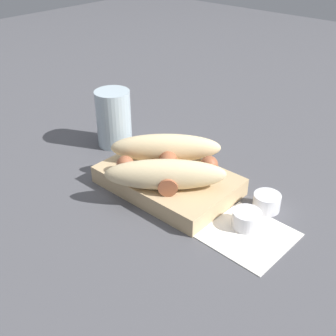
{
  "coord_description": "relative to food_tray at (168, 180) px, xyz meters",
  "views": [
    {
      "loc": [
        0.41,
        -0.47,
        0.42
      ],
      "look_at": [
        0.0,
        0.0,
        0.04
      ],
      "focal_mm": 45.0,
      "sensor_mm": 36.0,
      "label": 1
    }
  ],
  "objects": [
    {
      "name": "condiment_cup_far",
      "position": [
        0.16,
        0.06,
        -0.0
      ],
      "size": [
        0.05,
        0.05,
        0.03
      ],
      "color": "white",
      "rests_on": "ground_plane"
    },
    {
      "name": "napkin",
      "position": [
        0.18,
        -0.02,
        -0.01
      ],
      "size": [
        0.13,
        0.13,
        0.0
      ],
      "color": "white",
      "rests_on": "ground_plane"
    },
    {
      "name": "ground_plane",
      "position": [
        0.0,
        0.0,
        -0.02
      ],
      "size": [
        3.0,
        3.0,
        0.0
      ],
      "primitive_type": "plane",
      "color": "#4C4C51"
    },
    {
      "name": "bread_roll",
      "position": [
        -0.0,
        -0.0,
        0.04
      ],
      "size": [
        0.24,
        0.23,
        0.05
      ],
      "color": "beige",
      "rests_on": "food_tray"
    },
    {
      "name": "drink_glass",
      "position": [
        -0.2,
        0.05,
        0.04
      ],
      "size": [
        0.07,
        0.07,
        0.12
      ],
      "color": "silver",
      "rests_on": "ground_plane"
    },
    {
      "name": "food_tray",
      "position": [
        0.0,
        0.0,
        0.0
      ],
      "size": [
        0.24,
        0.15,
        0.03
      ],
      "color": "tan",
      "rests_on": "ground_plane"
    },
    {
      "name": "sausage",
      "position": [
        -0.0,
        0.0,
        0.03
      ],
      "size": [
        0.14,
        0.13,
        0.03
      ],
      "color": "#9E5638",
      "rests_on": "food_tray"
    },
    {
      "name": "condiment_cup_near",
      "position": [
        0.16,
        -0.0,
        -0.0
      ],
      "size": [
        0.05,
        0.05,
        0.03
      ],
      "color": "white",
      "rests_on": "ground_plane"
    },
    {
      "name": "pickled_veggies",
      "position": [
        -0.04,
        0.03,
        0.02
      ],
      "size": [
        0.08,
        0.09,
        0.0
      ],
      "color": "orange",
      "rests_on": "food_tray"
    }
  ]
}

